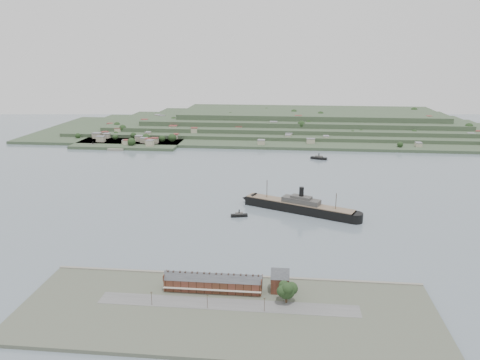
# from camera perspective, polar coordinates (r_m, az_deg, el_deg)

# --- Properties ---
(ground) EXTENTS (1400.00, 1400.00, 0.00)m
(ground) POSITION_cam_1_polar(r_m,az_deg,el_deg) (425.49, 1.64, -2.67)
(ground) COLOR slate
(ground) RESTS_ON ground
(near_shore) EXTENTS (220.00, 80.00, 2.60)m
(near_shore) POSITION_cam_1_polar(r_m,az_deg,el_deg) (255.27, -1.68, -15.65)
(near_shore) COLOR #4C5142
(near_shore) RESTS_ON ground
(terrace_row) EXTENTS (55.60, 9.80, 11.07)m
(terrace_row) POSITION_cam_1_polar(r_m,az_deg,el_deg) (269.81, -3.31, -12.41)
(terrace_row) COLOR #4A2A1A
(terrace_row) RESTS_ON ground
(gabled_building) EXTENTS (10.40, 10.18, 14.09)m
(gabled_building) POSITION_cam_1_polar(r_m,az_deg,el_deg) (269.79, 4.90, -12.12)
(gabled_building) COLOR #4A2A1A
(gabled_building) RESTS_ON ground
(far_peninsula) EXTENTS (760.00, 309.00, 30.00)m
(far_peninsula) POSITION_cam_1_polar(r_m,az_deg,el_deg) (805.24, 5.80, 6.86)
(far_peninsula) COLOR #35462F
(far_peninsula) RESTS_ON ground
(steamship) EXTENTS (104.06, 54.77, 26.52)m
(steamship) POSITION_cam_1_polar(r_m,az_deg,el_deg) (402.04, 6.81, -3.15)
(steamship) COLOR black
(steamship) RESTS_ON ground
(tugboat) EXTENTS (14.30, 6.61, 6.23)m
(tugboat) POSITION_cam_1_polar(r_m,az_deg,el_deg) (387.57, -0.10, -4.29)
(tugboat) COLOR black
(tugboat) RESTS_ON ground
(ferry_west) EXTENTS (20.39, 7.03, 7.51)m
(ferry_west) POSITION_cam_1_polar(r_m,az_deg,el_deg) (698.42, -17.49, 4.03)
(ferry_west) COLOR black
(ferry_west) RESTS_ON ground
(ferry_east) EXTENTS (21.22, 11.84, 7.68)m
(ferry_east) POSITION_cam_1_polar(r_m,az_deg,el_deg) (598.04, 9.58, 2.68)
(ferry_east) COLOR black
(ferry_east) RESTS_ON ground
(fig_tree) EXTENTS (11.30, 9.79, 12.61)m
(fig_tree) POSITION_cam_1_polar(r_m,az_deg,el_deg) (257.53, 5.77, -13.20)
(fig_tree) COLOR #3B2A1B
(fig_tree) RESTS_ON ground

